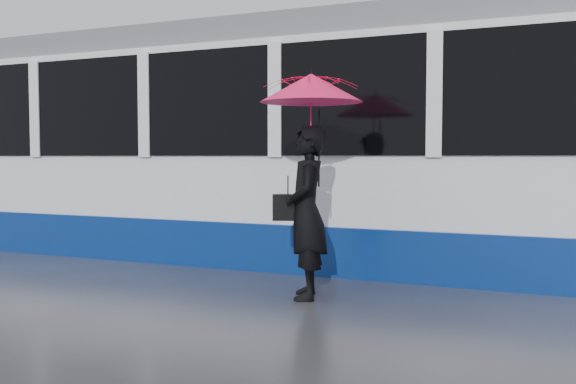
% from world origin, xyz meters
% --- Properties ---
extents(ground, '(90.00, 90.00, 0.00)m').
position_xyz_m(ground, '(0.00, 0.00, 0.00)').
color(ground, '#2A2A2F').
rests_on(ground, ground).
extents(rails, '(34.00, 1.51, 0.02)m').
position_xyz_m(rails, '(0.00, 2.50, 0.01)').
color(rails, '#3F3D38').
rests_on(rails, ground).
extents(tram, '(26.00, 2.56, 3.35)m').
position_xyz_m(tram, '(1.06, 2.50, 1.64)').
color(tram, white).
rests_on(tram, ground).
extents(woman, '(0.66, 0.78, 1.81)m').
position_xyz_m(woman, '(1.47, 0.07, 0.91)').
color(woman, black).
rests_on(woman, ground).
extents(umbrella, '(1.40, 1.40, 1.22)m').
position_xyz_m(umbrella, '(1.52, 0.07, 1.99)').
color(umbrella, '#FF1584').
rests_on(umbrella, ground).
extents(handbag, '(0.35, 0.26, 0.46)m').
position_xyz_m(handbag, '(1.25, 0.09, 0.95)').
color(handbag, black).
rests_on(handbag, ground).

